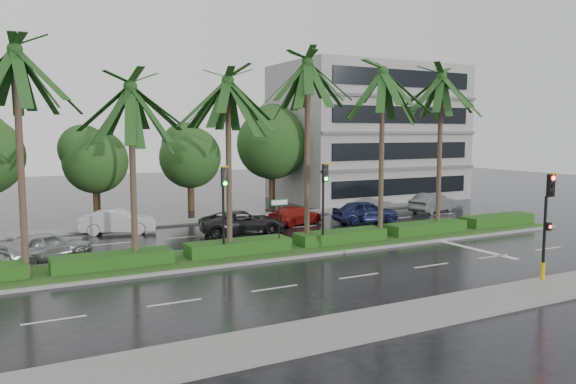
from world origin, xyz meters
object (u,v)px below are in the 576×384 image
car_silver (45,246)px  car_blue (365,212)px  car_darkgrey (243,223)px  signal_median_left (224,198)px  car_grey (433,203)px  signal_near (547,222)px  car_white (118,222)px  car_red (295,215)px  street_sign (279,212)px

car_silver → car_blue: car_blue is taller
car_darkgrey → car_blue: bearing=-80.9°
signal_median_left → car_darkgrey: 7.27m
car_blue → car_grey: size_ratio=1.01×
signal_near → car_grey: size_ratio=0.99×
signal_median_left → car_blue: 14.09m
car_white → signal_median_left: bearing=-146.1°
car_silver → car_darkgrey: size_ratio=0.83×
signal_median_left → car_darkgrey: size_ratio=0.85×
signal_near → car_silver: signal_near is taller
car_white → car_blue: (15.50, -3.66, 0.03)m
signal_near → car_darkgrey: bearing=112.6°
car_silver → car_white: size_ratio=0.96×
car_white → signal_near: bearing=-129.4°
car_red → car_blue: 4.77m
signal_near → car_darkgrey: 17.03m
car_darkgrey → car_grey: (16.50, 1.87, 0.02)m
car_blue → car_grey: bearing=-70.2°
car_blue → car_grey: (7.50, 1.72, -0.03)m
car_red → car_grey: size_ratio=0.95×
car_silver → car_darkgrey: car_silver is taller
signal_near → car_red: (-2.00, 17.35, -1.90)m
signal_median_left → car_silver: signal_median_left is taller
car_grey → car_darkgrey: bearing=80.0°
signal_near → car_red: signal_near is taller
car_darkgrey → car_red: bearing=-61.0°
signal_near → car_silver: (-17.50, 13.53, -1.78)m
signal_near → car_grey: 20.24m
car_silver → car_grey: size_ratio=0.96×
car_red → car_grey: (12.00, 0.15, 0.12)m
signal_near → car_blue: signal_near is taller
car_silver → car_grey: (27.50, 3.98, 0.01)m
car_silver → car_blue: bearing=-106.9°
car_white → car_grey: car_grey is taller
street_sign → car_darkgrey: street_sign is taller
signal_near → car_silver: size_ratio=1.03×
street_sign → car_red: street_sign is taller
car_silver → car_grey: bearing=-105.1°
street_sign → car_grey: street_sign is taller
signal_near → car_white: bearing=123.8°
car_white → car_red: car_white is taller
signal_median_left → car_blue: signal_median_left is taller
signal_median_left → car_grey: size_ratio=0.99×
signal_median_left → car_red: bearing=43.8°
car_darkgrey → car_red: (4.50, 1.72, -0.10)m
car_blue → car_grey: car_blue is taller
signal_median_left → car_white: 10.45m
street_sign → car_blue: size_ratio=0.58×
signal_median_left → car_white: signal_median_left is taller
signal_median_left → car_blue: size_ratio=0.98×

